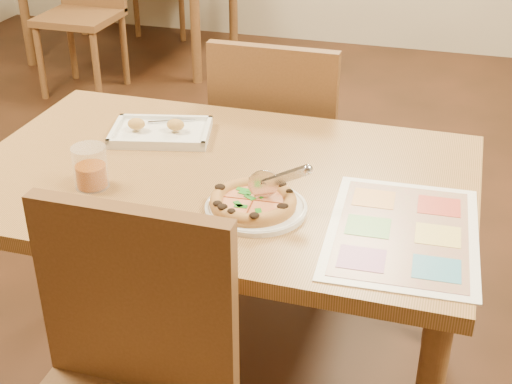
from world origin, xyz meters
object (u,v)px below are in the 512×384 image
(pizza, at_px, (253,202))
(pizza_cutter, at_px, (279,179))
(dining_table, at_px, (220,201))
(menu, at_px, (403,232))
(appetizer_tray, at_px, (160,133))
(chair_far, at_px, (279,134))
(glass_tumbler, at_px, (91,169))
(plate, at_px, (256,208))
(chair_near, at_px, (121,376))

(pizza, relative_size, pizza_cutter, 1.49)
(dining_table, bearing_deg, menu, -17.93)
(pizza_cutter, relative_size, appetizer_tray, 0.44)
(pizza_cutter, bearing_deg, dining_table, 128.33)
(chair_far, height_order, glass_tumbler, chair_far)
(appetizer_tray, bearing_deg, plate, -40.23)
(pizza, xyz_separation_m, pizza_cutter, (0.05, 0.03, 0.05))
(appetizer_tray, bearing_deg, chair_near, -73.01)
(pizza_cutter, xyz_separation_m, glass_tumbler, (-0.47, -0.03, -0.03))
(menu, bearing_deg, appetizer_tray, 156.03)
(pizza_cutter, relative_size, menu, 0.30)
(plate, bearing_deg, pizza, -175.73)
(dining_table, bearing_deg, pizza, -48.74)
(menu, bearing_deg, chair_far, 122.64)
(plate, xyz_separation_m, pizza_cutter, (0.05, 0.03, 0.07))
(pizza_cutter, xyz_separation_m, appetizer_tray, (-0.43, 0.29, -0.06))
(appetizer_tray, bearing_deg, glass_tumbler, -97.78)
(plate, bearing_deg, chair_near, -108.31)
(plate, bearing_deg, menu, 0.26)
(dining_table, relative_size, pizza, 6.36)
(chair_far, distance_m, appetizer_tray, 0.52)
(dining_table, distance_m, pizza_cutter, 0.28)
(chair_near, bearing_deg, pizza_cutter, 67.79)
(appetizer_tray, distance_m, menu, 0.79)
(dining_table, height_order, plate, plate)
(pizza_cutter, bearing_deg, glass_tumbler, 166.00)
(chair_near, distance_m, menu, 0.68)
(chair_near, height_order, appetizer_tray, chair_near)
(menu, bearing_deg, plate, -179.74)
(plate, xyz_separation_m, pizza, (-0.01, -0.00, 0.02))
(dining_table, relative_size, chair_far, 2.77)
(pizza, height_order, appetizer_tray, appetizer_tray)
(dining_table, distance_m, appetizer_tray, 0.30)
(chair_near, xyz_separation_m, glass_tumbler, (-0.28, 0.44, 0.20))
(chair_near, distance_m, pizza_cutter, 0.56)
(dining_table, bearing_deg, pizza_cutter, -34.14)
(pizza, distance_m, pizza_cutter, 0.08)
(chair_far, height_order, pizza, chair_far)
(glass_tumbler, relative_size, menu, 0.23)
(pizza, bearing_deg, glass_tumbler, -179.99)
(pizza, height_order, menu, pizza)
(plate, distance_m, menu, 0.34)
(menu, bearing_deg, dining_table, 162.07)
(menu, bearing_deg, glass_tumbler, -179.84)
(menu, bearing_deg, pizza_cutter, 174.79)
(chair_near, relative_size, glass_tumbler, 4.41)
(plate, distance_m, glass_tumbler, 0.43)
(plate, relative_size, pizza, 1.17)
(appetizer_tray, xyz_separation_m, menu, (0.72, -0.32, -0.01))
(plate, xyz_separation_m, appetizer_tray, (-0.38, 0.32, 0.01))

